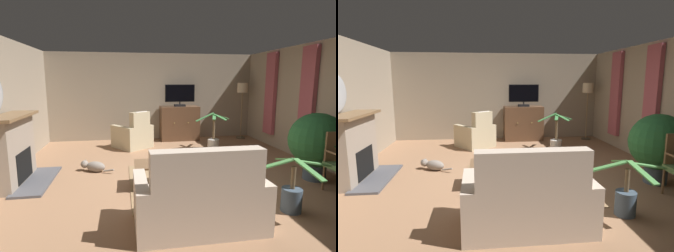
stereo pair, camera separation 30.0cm
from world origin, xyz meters
TOP-DOWN VIEW (x-y plane):
  - ground_plane at (0.00, 0.00)m, footprint 6.77×7.47m
  - wall_back at (0.00, 3.48)m, footprint 6.77×0.10m
  - wall_right_with_window at (3.14, 0.00)m, footprint 0.10×7.47m
  - curtain_panel_near at (3.03, 0.53)m, footprint 0.10×0.44m
  - curtain_panel_far at (3.03, 2.03)m, footprint 0.10×0.44m
  - rug_central at (0.18, -0.33)m, footprint 2.05×2.13m
  - fireplace at (-2.81, 0.14)m, footprint 0.83×1.43m
  - tv_cabinet at (0.74, 3.13)m, footprint 1.15×0.58m
  - television at (0.74, 3.08)m, footprint 0.88×0.20m
  - coffee_table at (-0.21, -0.42)m, footprint 1.11×0.56m
  - tv_remote at (-0.32, -0.51)m, footprint 0.17×0.12m
  - sofa_floral at (-0.04, -1.79)m, footprint 1.56×0.86m
  - armchair_near_window at (-0.68, 2.39)m, footprint 1.15×1.16m
  - potted_plant_on_hearth_side at (2.47, -0.55)m, footprint 0.97×0.97m
  - potted_plant_tall_palm_by_window at (1.32, -1.60)m, footprint 1.03×0.94m
  - potted_plant_small_fern_corner at (1.40, 1.90)m, footprint 0.90×0.69m
  - cat at (-1.53, 0.54)m, footprint 0.67×0.39m
  - floor_lamp at (2.66, 3.00)m, footprint 0.31×0.31m

SIDE VIEW (x-z plane):
  - ground_plane at x=0.00m, z-range -0.04..0.00m
  - rug_central at x=0.18m, z-range 0.00..0.01m
  - cat at x=-1.53m, z-range 0.00..0.22m
  - potted_plant_tall_palm_by_window at x=1.32m, z-range -0.15..0.62m
  - potted_plant_small_fern_corner at x=1.40m, z-range -0.23..0.73m
  - armchair_near_window at x=-0.68m, z-range -0.19..0.82m
  - sofa_floral at x=-0.04m, z-range -0.18..0.87m
  - coffee_table at x=-0.21m, z-range 0.16..0.58m
  - tv_remote at x=-0.32m, z-range 0.41..0.44m
  - tv_cabinet at x=0.74m, z-range -0.02..1.00m
  - fireplace at x=-2.81m, z-range -0.03..1.18m
  - potted_plant_on_hearth_side at x=2.47m, z-range 0.10..1.32m
  - wall_back at x=0.00m, z-range 0.00..2.59m
  - wall_right_with_window at x=3.14m, z-range 0.00..2.59m
  - television at x=0.74m, z-range 1.04..1.69m
  - floor_lamp at x=2.66m, z-range 0.54..2.26m
  - curtain_panel_near at x=3.03m, z-range 0.34..2.51m
  - curtain_panel_far at x=3.03m, z-range 0.34..2.51m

